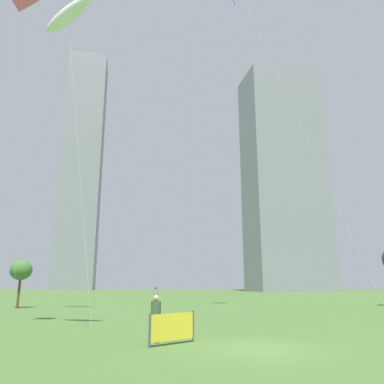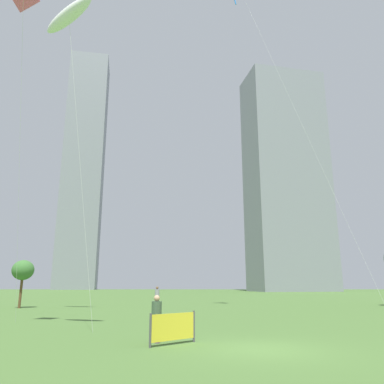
{
  "view_description": "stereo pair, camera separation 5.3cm",
  "coord_description": "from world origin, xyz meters",
  "px_view_note": "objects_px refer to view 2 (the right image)",
  "views": [
    {
      "loc": [
        -2.33,
        -13.18,
        2.1
      ],
      "look_at": [
        -2.21,
        7.96,
        7.3
      ],
      "focal_mm": 35.03,
      "sensor_mm": 36.0,
      "label": 1
    },
    {
      "loc": [
        -2.27,
        -13.18,
        2.1
      ],
      "look_at": [
        -2.21,
        7.96,
        7.3
      ],
      "focal_mm": 35.03,
      "sensor_mm": 36.0,
      "label": 2
    }
  ],
  "objects_px": {
    "person_standing_3": "(155,315)",
    "distant_highrise_1": "(83,168)",
    "event_banner": "(172,327)",
    "distant_highrise_0": "(285,178)",
    "park_tree_0": "(22,270)",
    "person_standing_0": "(156,295)",
    "kite_flying_4": "(68,15)"
  },
  "relations": [
    {
      "from": "event_banner",
      "to": "kite_flying_4",
      "type": "bearing_deg",
      "value": 159.92
    },
    {
      "from": "park_tree_0",
      "to": "distant_highrise_0",
      "type": "height_order",
      "value": "distant_highrise_0"
    },
    {
      "from": "kite_flying_4",
      "to": "park_tree_0",
      "type": "height_order",
      "value": "kite_flying_4"
    },
    {
      "from": "person_standing_0",
      "to": "kite_flying_4",
      "type": "xyz_separation_m",
      "value": [
        -3.06,
        -18.79,
        14.17
      ]
    },
    {
      "from": "park_tree_0",
      "to": "distant_highrise_1",
      "type": "relative_size",
      "value": 0.04
    },
    {
      "from": "person_standing_0",
      "to": "event_banner",
      "type": "bearing_deg",
      "value": 81.41
    },
    {
      "from": "person_standing_0",
      "to": "event_banner",
      "type": "relative_size",
      "value": 1.19
    },
    {
      "from": "park_tree_0",
      "to": "distant_highrise_1",
      "type": "distance_m",
      "value": 126.74
    },
    {
      "from": "kite_flying_4",
      "to": "distant_highrise_1",
      "type": "height_order",
      "value": "distant_highrise_1"
    },
    {
      "from": "person_standing_0",
      "to": "person_standing_3",
      "type": "distance_m",
      "value": 20.46
    },
    {
      "from": "person_standing_0",
      "to": "event_banner",
      "type": "height_order",
      "value": "person_standing_0"
    },
    {
      "from": "distant_highrise_0",
      "to": "person_standing_0",
      "type": "bearing_deg",
      "value": -125.18
    },
    {
      "from": "person_standing_0",
      "to": "person_standing_3",
      "type": "relative_size",
      "value": 1.11
    },
    {
      "from": "person_standing_3",
      "to": "distant_highrise_1",
      "type": "distance_m",
      "value": 149.38
    },
    {
      "from": "distant_highrise_0",
      "to": "distant_highrise_1",
      "type": "xyz_separation_m",
      "value": [
        -74.23,
        37.83,
        15.29
      ]
    },
    {
      "from": "person_standing_3",
      "to": "distant_highrise_0",
      "type": "distance_m",
      "value": 106.49
    },
    {
      "from": "distant_highrise_1",
      "to": "distant_highrise_0",
      "type": "bearing_deg",
      "value": -37.28
    },
    {
      "from": "kite_flying_4",
      "to": "distant_highrise_1",
      "type": "xyz_separation_m",
      "value": [
        -38.91,
        132.85,
        33.93
      ]
    },
    {
      "from": "event_banner",
      "to": "park_tree_0",
      "type": "bearing_deg",
      "value": 125.57
    },
    {
      "from": "distant_highrise_0",
      "to": "distant_highrise_1",
      "type": "distance_m",
      "value": 84.7
    },
    {
      "from": "park_tree_0",
      "to": "distant_highrise_1",
      "type": "height_order",
      "value": "distant_highrise_1"
    },
    {
      "from": "distant_highrise_0",
      "to": "event_banner",
      "type": "bearing_deg",
      "value": -119.3
    },
    {
      "from": "distant_highrise_1",
      "to": "event_banner",
      "type": "bearing_deg",
      "value": -82.03
    },
    {
      "from": "person_standing_3",
      "to": "park_tree_0",
      "type": "distance_m",
      "value": 24.64
    },
    {
      "from": "person_standing_3",
      "to": "park_tree_0",
      "type": "xyz_separation_m",
      "value": [
        -14.05,
        20.11,
        2.3
      ]
    },
    {
      "from": "person_standing_0",
      "to": "distant_highrise_0",
      "type": "relative_size",
      "value": 0.03
    },
    {
      "from": "distant_highrise_0",
      "to": "person_standing_3",
      "type": "bearing_deg",
      "value": -119.73
    },
    {
      "from": "kite_flying_4",
      "to": "distant_highrise_0",
      "type": "xyz_separation_m",
      "value": [
        35.31,
        95.01,
        18.64
      ]
    },
    {
      "from": "person_standing_3",
      "to": "park_tree_0",
      "type": "bearing_deg",
      "value": 164.53
    },
    {
      "from": "person_standing_0",
      "to": "park_tree_0",
      "type": "height_order",
      "value": "park_tree_0"
    },
    {
      "from": "person_standing_3",
      "to": "kite_flying_4",
      "type": "bearing_deg",
      "value": -158.39
    },
    {
      "from": "kite_flying_4",
      "to": "park_tree_0",
      "type": "relative_size",
      "value": 3.82
    }
  ]
}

